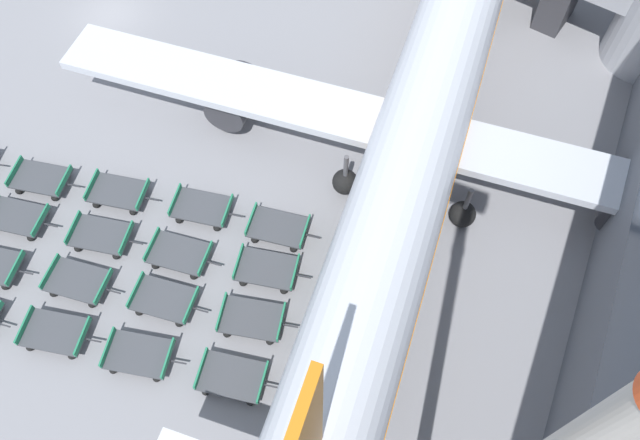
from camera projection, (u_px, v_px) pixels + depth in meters
ground_plane at (111, 14)px, 37.87m from camera, size 500.00×500.00×0.00m
airplane at (427, 110)px, 29.40m from camera, size 37.22×42.53×13.41m
baggage_dolly_row_near_col_c at (56, 333)px, 27.05m from camera, size 3.57×2.32×0.92m
baggage_dolly_row_near_col_d at (139, 355)px, 26.55m from camera, size 3.57×2.35×0.92m
baggage_dolly_row_near_col_e at (232, 377)px, 26.06m from camera, size 3.57×2.26×0.92m
baggage_dolly_row_near_col_f at (332, 403)px, 25.52m from camera, size 3.57×2.26×0.92m
baggage_dolly_row_mid_a_col_c at (78, 281)px, 28.29m from camera, size 3.55×2.12×0.92m
baggage_dolly_row_mid_a_col_d at (165, 300)px, 27.83m from camera, size 3.55×2.12×0.92m
baggage_dolly_row_mid_a_col_e at (252, 319)px, 27.37m from camera, size 3.57×2.36×0.92m
baggage_dolly_row_mid_a_col_f at (345, 342)px, 26.84m from camera, size 3.55×2.12×0.92m
baggage_dolly_row_mid_b_col_b at (17, 217)px, 30.01m from camera, size 3.56×2.22×0.92m
baggage_dolly_row_mid_b_col_c at (101, 235)px, 29.50m from camera, size 3.57×2.29×0.92m
baggage_dolly_row_mid_b_col_d at (180, 254)px, 29.00m from camera, size 3.55×2.11×0.92m
baggage_dolly_row_mid_b_col_e at (267, 269)px, 28.60m from camera, size 3.57×2.30×0.92m
baggage_dolly_row_mid_b_col_f at (354, 293)px, 27.99m from camera, size 3.57×2.29×0.92m
baggage_dolly_row_far_col_b at (41, 179)px, 31.15m from camera, size 3.57×2.28×0.92m
baggage_dolly_row_far_col_c at (119, 192)px, 30.74m from camera, size 3.57×2.28×0.92m
baggage_dolly_row_far_col_d at (202, 208)px, 30.28m from camera, size 3.56×2.24×0.92m
baggage_dolly_row_far_col_e at (278, 228)px, 29.71m from camera, size 3.56×2.17×0.92m
baggage_dolly_row_far_col_f at (366, 243)px, 29.31m from camera, size 3.56×2.18×0.92m
stand_guidance_stripe at (379, 311)px, 28.07m from camera, size 2.60×23.60×0.01m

